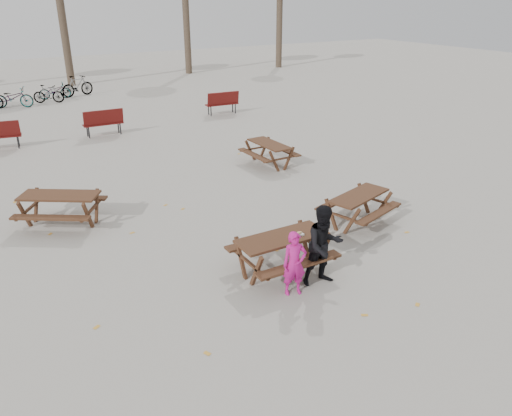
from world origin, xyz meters
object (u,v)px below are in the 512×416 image
main_picnic_table (282,245)px  soda_bottle (293,237)px  food_tray (299,235)px  picnic_table_east (358,209)px  child (294,264)px  adult (324,246)px  picnic_table_far (269,154)px  picnic_table_north (61,210)px

main_picnic_table → soda_bottle: 0.36m
main_picnic_table → soda_bottle: soda_bottle is taller
soda_bottle → food_tray: bearing=24.9°
picnic_table_east → soda_bottle: bearing=-172.2°
child → food_tray: bearing=65.5°
food_tray → picnic_table_east: (2.52, 1.14, -0.43)m
soda_bottle → adult: size_ratio=0.11×
child → adult: size_ratio=0.78×
main_picnic_table → adult: 0.88m
adult → picnic_table_east: size_ratio=0.94×
picnic_table_far → adult: bearing=154.2°
food_tray → picnic_table_east: 2.80m
soda_bottle → adult: (0.35, -0.50, -0.06)m
main_picnic_table → adult: bearing=-58.7°
soda_bottle → picnic_table_north: soda_bottle is taller
picnic_table_far → picnic_table_north: bearing=99.4°
soda_bottle → picnic_table_east: size_ratio=0.10×
food_tray → soda_bottle: soda_bottle is taller
food_tray → picnic_table_north: size_ratio=0.10×
soda_bottle → picnic_table_far: bearing=62.0°
child → picnic_table_east: child is taller
soda_bottle → picnic_table_east: soda_bottle is taller
main_picnic_table → child: 0.80m
picnic_table_north → adult: bearing=-21.5°
main_picnic_table → food_tray: bearing=-23.2°
main_picnic_table → picnic_table_north: (-3.30, 4.47, -0.20)m
adult → picnic_table_far: adult is taller
food_tray → picnic_table_far: 6.68m
picnic_table_east → picnic_table_far: size_ratio=1.01×
food_tray → adult: bearing=-76.7°
adult → picnic_table_north: size_ratio=0.88×
picnic_table_east → picnic_table_north: size_ratio=0.94×
main_picnic_table → picnic_table_north: bearing=126.4°
adult → picnic_table_north: adult is taller
main_picnic_table → soda_bottle: bearing=-68.3°
adult → picnic_table_east: (2.38, 1.74, -0.43)m
soda_bottle → adult: 0.62m
picnic_table_east → picnic_table_far: picnic_table_east is taller
picnic_table_east → picnic_table_north: picnic_table_north is taller
adult → soda_bottle: bearing=133.2°
soda_bottle → picnic_table_east: (2.74, 1.24, -0.49)m
soda_bottle → picnic_table_far: 6.87m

